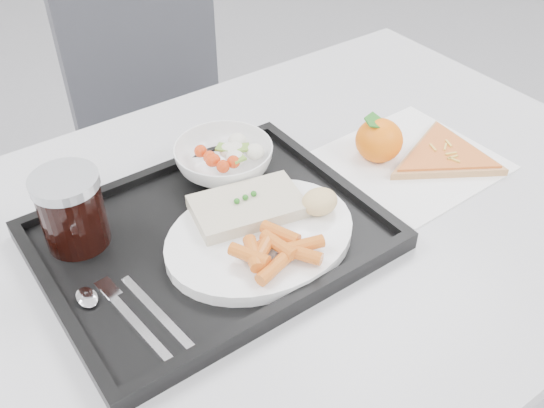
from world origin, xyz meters
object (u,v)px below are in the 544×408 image
(chair, at_px, (168,108))
(pizza_slice, at_px, (445,156))
(dinner_plate, at_px, (260,237))
(cola_glass, at_px, (71,209))
(salad_bowl, at_px, (224,159))
(tangerine, at_px, (379,140))
(table, at_px, (279,252))
(tray, at_px, (211,237))

(chair, relative_size, pizza_slice, 3.80)
(dinner_plate, xyz_separation_m, cola_glass, (-0.20, 0.15, 0.05))
(salad_bowl, relative_size, tangerine, 1.68)
(cola_glass, bearing_deg, dinner_plate, -36.11)
(table, xyz_separation_m, dinner_plate, (-0.06, -0.04, 0.09))
(salad_bowl, bearing_deg, pizza_slice, -27.71)
(tangerine, bearing_deg, tray, -177.47)
(pizza_slice, bearing_deg, tray, 172.30)
(cola_glass, bearing_deg, salad_bowl, 4.35)
(dinner_plate, bearing_deg, tangerine, 13.38)
(tray, xyz_separation_m, cola_glass, (-0.15, 0.09, 0.06))
(chair, height_order, tray, chair)
(cola_glass, distance_m, tangerine, 0.49)
(tray, distance_m, tangerine, 0.33)
(tray, bearing_deg, cola_glass, 148.40)
(chair, bearing_deg, cola_glass, -125.48)
(table, distance_m, dinner_plate, 0.11)
(chair, bearing_deg, dinner_plate, -106.95)
(tray, bearing_deg, chair, 68.33)
(dinner_plate, height_order, salad_bowl, salad_bowl)
(tangerine, xyz_separation_m, pizza_slice, (0.08, -0.07, -0.02))
(dinner_plate, bearing_deg, tray, 132.51)
(chair, height_order, dinner_plate, chair)
(salad_bowl, distance_m, tangerine, 0.26)
(pizza_slice, bearing_deg, salad_bowl, 152.29)
(table, height_order, tangerine, tangerine)
(table, bearing_deg, tray, 171.55)
(table, xyz_separation_m, pizza_slice, (0.31, -0.04, 0.08))
(table, xyz_separation_m, tray, (-0.11, 0.02, 0.08))
(salad_bowl, height_order, pizza_slice, salad_bowl)
(table, distance_m, tray, 0.13)
(table, bearing_deg, tangerine, 7.82)
(cola_glass, xyz_separation_m, pizza_slice, (0.56, -0.15, -0.06))
(chair, distance_m, pizza_slice, 0.79)
(table, xyz_separation_m, chair, (0.17, 0.71, -0.15))
(chair, xyz_separation_m, tangerine, (0.05, -0.68, 0.25))
(dinner_plate, distance_m, tangerine, 0.29)
(table, distance_m, pizza_slice, 0.32)
(chair, relative_size, salad_bowl, 6.11)
(tray, height_order, tangerine, tangerine)
(cola_glass, height_order, tangerine, cola_glass)
(tray, height_order, pizza_slice, tray)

